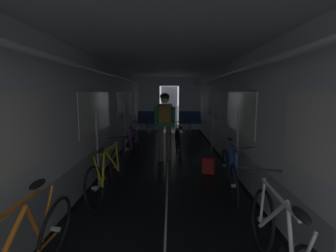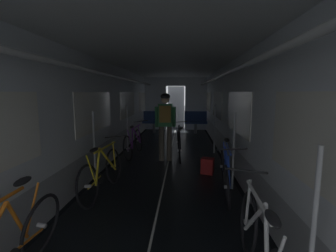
{
  "view_description": "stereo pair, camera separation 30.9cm",
  "coord_description": "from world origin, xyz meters",
  "px_view_note": "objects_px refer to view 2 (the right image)",
  "views": [
    {
      "loc": [
        0.06,
        -2.08,
        1.74
      ],
      "look_at": [
        0.0,
        3.58,
        0.94
      ],
      "focal_mm": 25.21,
      "sensor_mm": 36.0,
      "label": 1
    },
    {
      "loc": [
        0.37,
        -2.07,
        1.74
      ],
      "look_at": [
        0.0,
        3.58,
        0.94
      ],
      "focal_mm": 25.21,
      "sensor_mm": 36.0,
      "label": 2
    }
  ],
  "objects_px": {
    "bench_seat_far_right": "(196,120)",
    "bicycle_black_in_aisle": "(179,144)",
    "backpack_on_floor": "(207,166)",
    "bicycle_purple": "(134,142)",
    "bench_seat_far_left": "(154,120)",
    "bicycle_white": "(260,248)",
    "bicycle_blue": "(225,172)",
    "bicycle_yellow": "(102,172)",
    "person_cyclist_aisle": "(165,119)"
  },
  "relations": [
    {
      "from": "bench_seat_far_right",
      "to": "bicycle_black_in_aisle",
      "type": "height_order",
      "value": "bench_seat_far_right"
    },
    {
      "from": "bench_seat_far_right",
      "to": "person_cyclist_aisle",
      "type": "distance_m",
      "value": 4.4
    },
    {
      "from": "bicycle_yellow",
      "to": "bicycle_purple",
      "type": "relative_size",
      "value": 1.0
    },
    {
      "from": "bench_seat_far_right",
      "to": "bicycle_yellow",
      "type": "xyz_separation_m",
      "value": [
        -1.91,
        -6.32,
        -0.19
      ]
    },
    {
      "from": "bicycle_white",
      "to": "bicycle_blue",
      "type": "bearing_deg",
      "value": 88.95
    },
    {
      "from": "bicycle_black_in_aisle",
      "to": "backpack_on_floor",
      "type": "bearing_deg",
      "value": -61.43
    },
    {
      "from": "bench_seat_far_left",
      "to": "person_cyclist_aisle",
      "type": "height_order",
      "value": "person_cyclist_aisle"
    },
    {
      "from": "bicycle_purple",
      "to": "person_cyclist_aisle",
      "type": "distance_m",
      "value": 1.21
    },
    {
      "from": "bicycle_white",
      "to": "bicycle_purple",
      "type": "bearing_deg",
      "value": 115.25
    },
    {
      "from": "bicycle_white",
      "to": "bicycle_black_in_aisle",
      "type": "distance_m",
      "value": 4.27
    },
    {
      "from": "bench_seat_far_right",
      "to": "backpack_on_floor",
      "type": "height_order",
      "value": "bench_seat_far_right"
    },
    {
      "from": "bench_seat_far_left",
      "to": "bicycle_white",
      "type": "xyz_separation_m",
      "value": [
        1.96,
        -8.19,
        -0.18
      ]
    },
    {
      "from": "person_cyclist_aisle",
      "to": "backpack_on_floor",
      "type": "relative_size",
      "value": 5.09
    },
    {
      "from": "bicycle_yellow",
      "to": "person_cyclist_aisle",
      "type": "bearing_deg",
      "value": 65.61
    },
    {
      "from": "bicycle_purple",
      "to": "bicycle_white",
      "type": "xyz_separation_m",
      "value": [
        2.05,
        -4.34,
        0.0
      ]
    },
    {
      "from": "bench_seat_far_left",
      "to": "bicycle_black_in_aisle",
      "type": "relative_size",
      "value": 0.58
    },
    {
      "from": "bench_seat_far_left",
      "to": "bicycle_yellow",
      "type": "bearing_deg",
      "value": -91.02
    },
    {
      "from": "bicycle_blue",
      "to": "bicycle_yellow",
      "type": "xyz_separation_m",
      "value": [
        -2.11,
        -0.13,
        -0.0
      ]
    },
    {
      "from": "person_cyclist_aisle",
      "to": "backpack_on_floor",
      "type": "xyz_separation_m",
      "value": [
        0.98,
        -0.91,
        -0.9
      ]
    },
    {
      "from": "person_cyclist_aisle",
      "to": "bicycle_purple",
      "type": "bearing_deg",
      "value": 155.69
    },
    {
      "from": "bench_seat_far_left",
      "to": "backpack_on_floor",
      "type": "height_order",
      "value": "bench_seat_far_left"
    },
    {
      "from": "bench_seat_far_right",
      "to": "bench_seat_far_left",
      "type": "bearing_deg",
      "value": 180.0
    },
    {
      "from": "bicycle_yellow",
      "to": "bicycle_purple",
      "type": "height_order",
      "value": "bicycle_purple"
    },
    {
      "from": "bench_seat_far_left",
      "to": "bicycle_yellow",
      "type": "height_order",
      "value": "same"
    },
    {
      "from": "bicycle_yellow",
      "to": "backpack_on_floor",
      "type": "bearing_deg",
      "value": 30.97
    },
    {
      "from": "bicycle_blue",
      "to": "bench_seat_far_left",
      "type": "bearing_deg",
      "value": 107.86
    },
    {
      "from": "bicycle_purple",
      "to": "bench_seat_far_left",
      "type": "bearing_deg",
      "value": 88.7
    },
    {
      "from": "bicycle_blue",
      "to": "backpack_on_floor",
      "type": "distance_m",
      "value": 1.06
    },
    {
      "from": "bicycle_purple",
      "to": "bench_seat_far_right",
      "type": "bearing_deg",
      "value": 63.92
    },
    {
      "from": "bicycle_blue",
      "to": "bicycle_purple",
      "type": "bearing_deg",
      "value": 131.67
    },
    {
      "from": "bicycle_black_in_aisle",
      "to": "bicycle_blue",
      "type": "bearing_deg",
      "value": -69.27
    },
    {
      "from": "backpack_on_floor",
      "to": "bicycle_white",
      "type": "bearing_deg",
      "value": -87.04
    },
    {
      "from": "bicycle_blue",
      "to": "bicycle_purple",
      "type": "height_order",
      "value": "bicycle_purple"
    },
    {
      "from": "bicycle_blue",
      "to": "bicycle_purple",
      "type": "xyz_separation_m",
      "value": [
        -2.08,
        2.34,
        -0.0
      ]
    },
    {
      "from": "bicycle_white",
      "to": "backpack_on_floor",
      "type": "relative_size",
      "value": 4.98
    },
    {
      "from": "bicycle_purple",
      "to": "bicycle_black_in_aisle",
      "type": "relative_size",
      "value": 1.0
    },
    {
      "from": "bicycle_white",
      "to": "person_cyclist_aisle",
      "type": "xyz_separation_m",
      "value": [
        -1.14,
        3.93,
        0.69
      ]
    },
    {
      "from": "bicycle_black_in_aisle",
      "to": "bicycle_yellow",
      "type": "bearing_deg",
      "value": -118.8
    },
    {
      "from": "bench_seat_far_right",
      "to": "bicycle_blue",
      "type": "relative_size",
      "value": 0.58
    },
    {
      "from": "bench_seat_far_right",
      "to": "person_cyclist_aisle",
      "type": "height_order",
      "value": "person_cyclist_aisle"
    },
    {
      "from": "bicycle_white",
      "to": "bicycle_black_in_aisle",
      "type": "height_order",
      "value": "bicycle_white"
    },
    {
      "from": "bicycle_purple",
      "to": "person_cyclist_aisle",
      "type": "xyz_separation_m",
      "value": [
        0.91,
        -0.41,
        0.69
      ]
    },
    {
      "from": "bicycle_purple",
      "to": "backpack_on_floor",
      "type": "bearing_deg",
      "value": -34.84
    },
    {
      "from": "bicycle_blue",
      "to": "bicycle_yellow",
      "type": "distance_m",
      "value": 2.11
    },
    {
      "from": "bicycle_blue",
      "to": "bicycle_white",
      "type": "relative_size",
      "value": 1.0
    },
    {
      "from": "bench_seat_far_left",
      "to": "bench_seat_far_right",
      "type": "height_order",
      "value": "same"
    },
    {
      "from": "bench_seat_far_left",
      "to": "bicycle_yellow",
      "type": "distance_m",
      "value": 6.32
    },
    {
      "from": "bench_seat_far_right",
      "to": "bicycle_black_in_aisle",
      "type": "relative_size",
      "value": 0.58
    },
    {
      "from": "bicycle_blue",
      "to": "bicycle_purple",
      "type": "relative_size",
      "value": 1.0
    },
    {
      "from": "bicycle_white",
      "to": "person_cyclist_aisle",
      "type": "bearing_deg",
      "value": 106.18
    }
  ]
}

